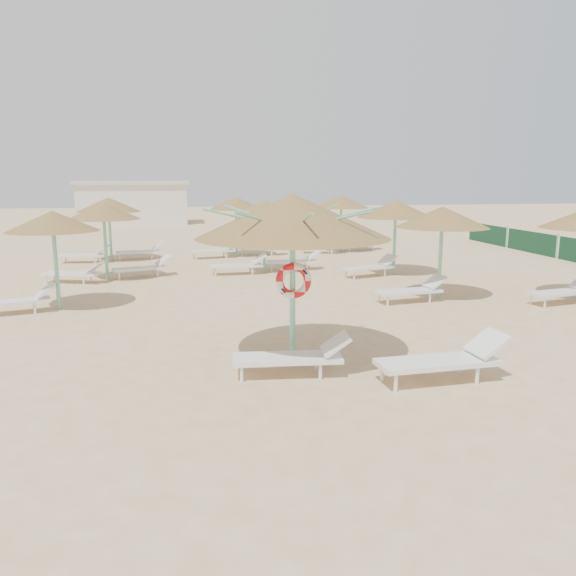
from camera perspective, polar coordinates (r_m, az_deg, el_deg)
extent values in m
plane|color=#DEBB87|center=(10.83, 1.29, -7.74)|extent=(120.00, 120.00, 0.00)
cylinder|color=#73C8A6|center=(10.54, 0.46, -0.65)|extent=(0.11, 0.11, 2.70)
cone|color=olive|center=(10.34, 0.47, 7.34)|extent=(3.59, 3.59, 0.81)
cylinder|color=#73C8A6|center=(10.36, 0.47, 5.84)|extent=(0.20, 0.20, 0.12)
cylinder|color=#73C8A6|center=(10.53, 4.93, 7.15)|extent=(1.62, 0.04, 0.41)
cylinder|color=#73C8A6|center=(11.04, 2.92, 7.36)|extent=(1.18, 1.18, 0.41)
cylinder|color=#73C8A6|center=(11.16, -0.32, 7.41)|extent=(0.04, 1.62, 0.41)
cylinder|color=#73C8A6|center=(10.83, -3.17, 7.28)|extent=(1.18, 1.18, 0.41)
cylinder|color=#73C8A6|center=(10.22, -4.12, 7.04)|extent=(1.62, 0.04, 0.41)
cylinder|color=#73C8A6|center=(9.68, -2.31, 6.83)|extent=(1.18, 1.18, 0.41)
cylinder|color=#73C8A6|center=(9.54, 1.40, 6.77)|extent=(0.04, 1.62, 0.41)
cylinder|color=#73C8A6|center=(9.90, 4.46, 6.91)|extent=(1.18, 1.18, 0.41)
torus|color=red|center=(10.39, 0.57, 0.75)|extent=(0.68, 0.15, 0.68)
cylinder|color=white|center=(9.90, -4.72, -8.73)|extent=(0.06, 0.06, 0.29)
cylinder|color=white|center=(10.39, -4.75, -7.77)|extent=(0.06, 0.06, 0.29)
cylinder|color=white|center=(10.01, 3.31, -8.50)|extent=(0.06, 0.06, 0.29)
cylinder|color=white|center=(10.48, 2.89, -7.56)|extent=(0.06, 0.06, 0.29)
cube|color=white|center=(10.12, -0.08, -7.14)|extent=(1.99, 0.80, 0.08)
cube|color=white|center=(10.16, 4.84, -5.66)|extent=(0.55, 0.66, 0.37)
cylinder|color=white|center=(9.60, 10.90, -9.47)|extent=(0.07, 0.07, 0.31)
cylinder|color=white|center=(10.08, 9.56, -8.41)|extent=(0.07, 0.07, 0.31)
cylinder|color=white|center=(10.30, 18.67, -8.43)|extent=(0.07, 0.07, 0.31)
cylinder|color=white|center=(10.75, 17.06, -7.51)|extent=(0.07, 0.07, 0.31)
cube|color=white|center=(10.16, 14.92, -7.28)|extent=(2.17, 0.83, 0.09)
cube|color=white|center=(10.56, 19.57, -5.32)|extent=(0.59, 0.71, 0.41)
cylinder|color=#73C8A6|center=(16.27, -22.48, 1.97)|extent=(0.11, 0.11, 2.30)
cone|color=olive|center=(16.14, -22.81, 6.29)|extent=(2.39, 2.39, 0.54)
cylinder|color=#73C8A6|center=(16.15, -22.74, 5.48)|extent=(0.20, 0.20, 0.12)
cylinder|color=white|center=(16.10, -24.31, -1.92)|extent=(0.06, 0.06, 0.28)
cylinder|color=white|center=(16.59, -24.40, -1.57)|extent=(0.06, 0.06, 0.28)
cube|color=white|center=(16.30, -26.33, -1.29)|extent=(2.00, 1.13, 0.08)
cube|color=white|center=(16.28, -23.42, -0.20)|extent=(0.64, 0.71, 0.36)
cylinder|color=#73C8A6|center=(20.44, -18.04, 3.99)|extent=(0.11, 0.11, 2.30)
cone|color=olive|center=(20.34, -18.25, 7.43)|extent=(2.47, 2.47, 0.56)
cylinder|color=#73C8A6|center=(20.35, -18.21, 6.78)|extent=(0.20, 0.20, 0.12)
cylinder|color=white|center=(20.56, -23.36, 0.81)|extent=(0.06, 0.06, 0.28)
cylinder|color=white|center=(20.98, -22.66, 1.05)|extent=(0.06, 0.06, 0.28)
cylinder|color=white|center=(19.90, -20.04, 0.73)|extent=(0.06, 0.06, 0.28)
cylinder|color=white|center=(20.33, -19.38, 0.98)|extent=(0.06, 0.06, 0.28)
cube|color=white|center=(20.34, -21.11, 1.39)|extent=(2.00, 1.18, 0.08)
cube|color=white|center=(19.91, -19.02, 2.03)|extent=(0.65, 0.72, 0.36)
cylinder|color=white|center=(20.35, -16.77, 1.15)|extent=(0.06, 0.06, 0.28)
cylinder|color=white|center=(20.83, -17.06, 1.36)|extent=(0.06, 0.06, 0.28)
cylinder|color=white|center=(20.65, -13.11, 1.48)|extent=(0.06, 0.06, 0.28)
cylinder|color=white|center=(21.13, -13.47, 1.68)|extent=(0.06, 0.06, 0.28)
cube|color=white|center=(20.73, -14.78, 1.94)|extent=(2.00, 1.18, 0.08)
cube|color=white|center=(20.91, -12.55, 2.78)|extent=(0.65, 0.72, 0.36)
cylinder|color=#73C8A6|center=(25.15, -17.62, 5.26)|extent=(0.11, 0.11, 2.30)
cone|color=olive|center=(25.07, -17.79, 8.07)|extent=(2.67, 2.67, 0.60)
cylinder|color=#73C8A6|center=(25.08, -17.75, 7.53)|extent=(0.20, 0.20, 0.12)
cylinder|color=white|center=(25.05, -22.01, 2.61)|extent=(0.06, 0.06, 0.28)
cylinder|color=white|center=(25.52, -21.65, 2.78)|extent=(0.06, 0.06, 0.28)
cylinder|color=white|center=(24.65, -19.04, 2.69)|extent=(0.06, 0.06, 0.28)
cylinder|color=white|center=(25.12, -18.73, 2.86)|extent=(0.06, 0.06, 0.28)
cube|color=white|center=(25.02, -20.12, 3.15)|extent=(1.96, 0.85, 0.08)
cube|color=white|center=(24.75, -18.27, 3.75)|extent=(0.56, 0.66, 0.36)
cylinder|color=white|center=(25.18, -16.74, 2.99)|extent=(0.06, 0.06, 0.28)
cylinder|color=white|center=(25.67, -16.75, 3.14)|extent=(0.06, 0.06, 0.28)
cylinder|color=white|center=(25.22, -13.67, 3.17)|extent=(0.06, 0.06, 0.28)
cylinder|color=white|center=(25.72, -13.74, 3.31)|extent=(0.06, 0.06, 0.28)
cube|color=white|center=(25.42, -14.96, 3.57)|extent=(1.96, 0.85, 0.08)
cube|color=white|center=(25.44, -13.08, 4.21)|extent=(0.56, 0.66, 0.36)
cylinder|color=#73C8A6|center=(21.13, -2.42, 4.74)|extent=(0.11, 0.11, 2.30)
cone|color=olive|center=(21.02, -2.45, 8.09)|extent=(2.53, 2.53, 0.57)
cylinder|color=#73C8A6|center=(21.04, -2.44, 7.45)|extent=(0.20, 0.20, 0.12)
cylinder|color=white|center=(20.41, -7.38, 1.57)|extent=(0.06, 0.06, 0.28)
cylinder|color=white|center=(20.90, -7.53, 1.79)|extent=(0.06, 0.06, 0.28)
cylinder|color=white|center=(20.59, -3.64, 1.72)|extent=(0.06, 0.06, 0.28)
cylinder|color=white|center=(21.08, -3.88, 1.94)|extent=(0.06, 0.06, 0.28)
cube|color=white|center=(20.72, -5.27, 2.26)|extent=(1.93, 0.73, 0.08)
cube|color=white|center=(20.82, -2.96, 3.00)|extent=(0.52, 0.63, 0.36)
cylinder|color=white|center=(21.40, -1.67, 2.09)|extent=(0.06, 0.06, 0.28)
cylinder|color=white|center=(21.89, -1.79, 2.30)|extent=(0.06, 0.06, 0.28)
cylinder|color=white|center=(21.56, 1.91, 2.16)|extent=(0.06, 0.06, 0.28)
cylinder|color=white|center=(22.05, 1.71, 2.36)|extent=(0.06, 0.06, 0.28)
cube|color=white|center=(21.70, 0.37, 2.71)|extent=(1.93, 0.73, 0.08)
cube|color=white|center=(21.79, 2.59, 3.37)|extent=(0.52, 0.63, 0.36)
cylinder|color=#73C8A6|center=(25.46, -5.27, 5.79)|extent=(0.11, 0.11, 2.30)
cone|color=olive|center=(25.38, -5.32, 8.57)|extent=(2.47, 2.47, 0.56)
cylinder|color=#73C8A6|center=(25.39, -5.31, 8.04)|extent=(0.20, 0.20, 0.12)
cylinder|color=white|center=(24.70, -9.32, 3.17)|extent=(0.06, 0.06, 0.28)
cylinder|color=white|center=(25.18, -9.55, 3.31)|extent=(0.06, 0.06, 0.28)
cylinder|color=white|center=(25.01, -6.29, 3.35)|extent=(0.06, 0.06, 0.28)
cylinder|color=white|center=(25.48, -6.58, 3.49)|extent=(0.06, 0.06, 0.28)
cube|color=white|center=(25.09, -7.66, 3.76)|extent=(1.98, 0.97, 0.08)
cube|color=white|center=(25.27, -5.80, 4.40)|extent=(0.59, 0.68, 0.36)
cylinder|color=white|center=(25.81, -4.67, 3.62)|extent=(0.06, 0.06, 0.28)
cylinder|color=white|center=(26.30, -4.57, 3.76)|extent=(0.06, 0.06, 0.28)
cylinder|color=white|center=(25.71, -1.67, 3.62)|extent=(0.06, 0.06, 0.28)
cylinder|color=white|center=(26.21, -1.63, 3.77)|extent=(0.06, 0.06, 0.28)
cube|color=white|center=(25.97, -2.87, 4.09)|extent=(1.98, 0.97, 0.08)
cube|color=white|center=(25.90, -0.99, 4.62)|extent=(0.59, 0.68, 0.36)
cylinder|color=#73C8A6|center=(17.02, 15.20, 2.81)|extent=(0.11, 0.11, 2.30)
cone|color=olive|center=(16.90, 15.41, 6.97)|extent=(2.68, 2.68, 0.60)
cylinder|color=#73C8A6|center=(16.91, 15.37, 6.16)|extent=(0.20, 0.20, 0.12)
cylinder|color=white|center=(15.79, 10.10, -1.33)|extent=(0.06, 0.06, 0.28)
cylinder|color=white|center=(16.22, 9.25, -0.97)|extent=(0.06, 0.06, 0.28)
cylinder|color=white|center=(16.47, 14.22, -0.98)|extent=(0.06, 0.06, 0.28)
cylinder|color=white|center=(16.88, 13.31, -0.65)|extent=(0.06, 0.06, 0.28)
cube|color=white|center=(16.36, 12.16, -0.33)|extent=(1.97, 0.89, 0.08)
cube|color=white|center=(16.76, 14.69, 0.66)|extent=(0.57, 0.67, 0.36)
cylinder|color=#73C8A6|center=(21.00, 10.76, 4.51)|extent=(0.11, 0.11, 2.30)
cone|color=olive|center=(20.90, 10.88, 7.91)|extent=(2.81, 2.81, 0.63)
cylinder|color=#73C8A6|center=(20.91, 10.86, 7.24)|extent=(0.20, 0.20, 0.12)
cylinder|color=white|center=(19.74, 6.73, 1.25)|extent=(0.06, 0.06, 0.28)
cylinder|color=white|center=(20.14, 5.91, 1.47)|extent=(0.06, 0.06, 0.28)
cylinder|color=white|center=(20.54, 9.81, 1.55)|extent=(0.06, 0.06, 0.28)
cylinder|color=white|center=(20.93, 8.97, 1.76)|extent=(0.06, 0.06, 0.28)
cube|color=white|center=(20.37, 8.18, 2.04)|extent=(2.00, 1.19, 0.08)
cube|color=white|center=(20.85, 10.08, 2.86)|extent=(0.65, 0.72, 0.36)
cylinder|color=#73C8A6|center=(27.13, 5.39, 6.12)|extent=(0.11, 0.11, 2.30)
cone|color=olive|center=(27.05, 5.44, 8.73)|extent=(2.63, 2.63, 0.59)
cylinder|color=#73C8A6|center=(27.06, 5.43, 8.23)|extent=(0.20, 0.20, 0.12)
cylinder|color=white|center=(26.36, 1.53, 3.81)|extent=(0.06, 0.06, 0.28)
cylinder|color=white|center=(26.86, 1.60, 3.95)|extent=(0.06, 0.06, 0.28)
cylinder|color=white|center=(26.31, 4.48, 3.77)|extent=(0.06, 0.06, 0.28)
cylinder|color=white|center=(26.81, 4.49, 3.90)|extent=(0.06, 0.06, 0.28)
cube|color=white|center=(26.55, 3.30, 4.24)|extent=(2.00, 1.10, 0.08)
cube|color=white|center=(26.51, 5.15, 4.72)|extent=(0.63, 0.71, 0.36)
cylinder|color=white|center=(27.19, 6.25, 3.97)|extent=(0.06, 0.06, 0.28)
cylinder|color=white|center=(27.62, 5.70, 4.09)|extent=(0.06, 0.06, 0.28)
cylinder|color=white|center=(27.92, 8.61, 4.10)|extent=(0.06, 0.06, 0.28)
cylinder|color=white|center=(28.34, 8.04, 4.22)|extent=(0.06, 0.06, 0.28)
cube|color=white|center=(27.81, 7.39, 4.48)|extent=(2.00, 1.10, 0.08)
cube|color=white|center=(28.25, 8.86, 5.03)|extent=(0.63, 0.71, 0.36)
cylinder|color=white|center=(16.88, 24.64, -1.38)|extent=(0.06, 0.06, 0.28)
cylinder|color=white|center=(17.22, 23.46, -1.05)|extent=(0.06, 0.06, 0.28)
cylinder|color=white|center=(18.19, 26.51, -0.70)|extent=(0.06, 0.06, 0.28)
cube|color=white|center=(17.59, 25.94, -0.42)|extent=(1.98, 0.97, 0.08)
cube|color=silver|center=(45.25, -15.35, 8.22)|extent=(8.00, 4.00, 3.00)
cube|color=beige|center=(45.21, -15.46, 10.27)|extent=(8.40, 4.40, 0.25)
cube|color=#18492E|center=(29.06, 23.48, 4.29)|extent=(0.08, 3.80, 1.00)
cylinder|color=#73C8A6|center=(27.50, 25.66, 3.88)|extent=(0.08, 0.08, 1.10)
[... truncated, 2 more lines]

